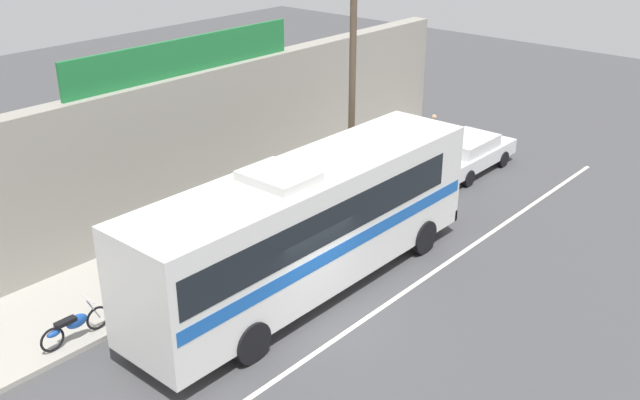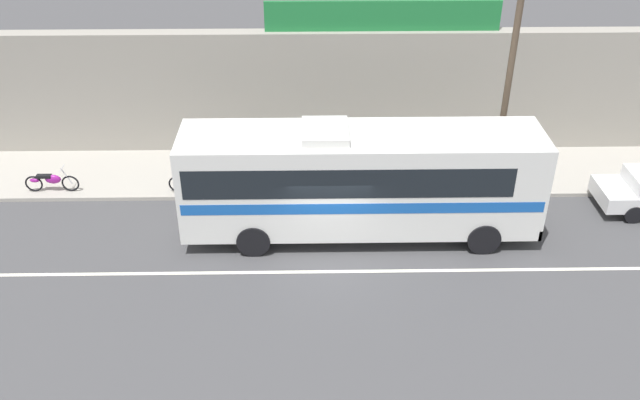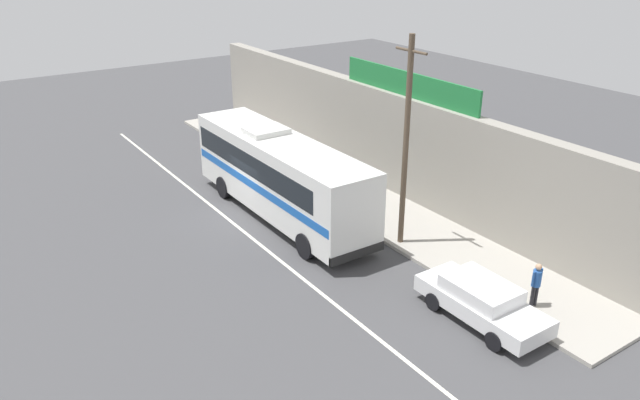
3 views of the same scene
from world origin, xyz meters
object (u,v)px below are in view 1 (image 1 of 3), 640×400
Objects in this scene: utility_pole at (352,81)px; parked_car at (467,153)px; motorcycle_blue at (74,325)px; intercity_bus at (307,221)px; pedestrian_near_shop at (433,131)px; pedestrian_by_curb at (229,220)px.

parked_car is at bearing -13.64° from utility_pole.
utility_pole is 11.35m from motorcycle_blue.
utility_pole reaches higher than motorcycle_blue.
pedestrian_near_shop is at bearing 16.10° from intercity_bus.
pedestrian_near_shop is 1.01× the size of pedestrian_by_curb.
utility_pole reaches higher than intercity_bus.
pedestrian_by_curb is at bearing 179.96° from pedestrian_near_shop.
motorcycle_blue is at bearing -172.67° from pedestrian_by_curb.
parked_car is 6.70m from utility_pole.
motorcycle_blue is (-5.62, 2.48, -1.50)m from intercity_bus.
parked_car is at bearing -106.14° from pedestrian_near_shop.
parked_car is 2.83× the size of pedestrian_near_shop.
parked_car is 10.63m from pedestrian_by_curb.
pedestrian_near_shop is at bearing 73.86° from parked_car.
intercity_bus is at bearing -91.60° from pedestrian_by_curb.
parked_car reaches higher than motorcycle_blue.
motorcycle_blue is 1.16× the size of pedestrian_near_shop.
pedestrian_by_curb is (0.09, 3.21, -1.02)m from intercity_bus.
motorcycle_blue is (-16.16, 1.21, -0.17)m from parked_car.
motorcycle_blue is (-10.69, -0.12, -3.81)m from utility_pole.
parked_car is 2.04m from pedestrian_near_shop.
intercity_bus is 7.10× the size of pedestrian_by_curb.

